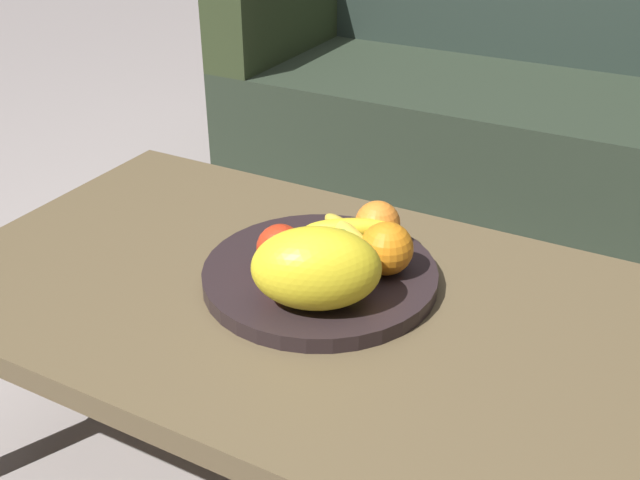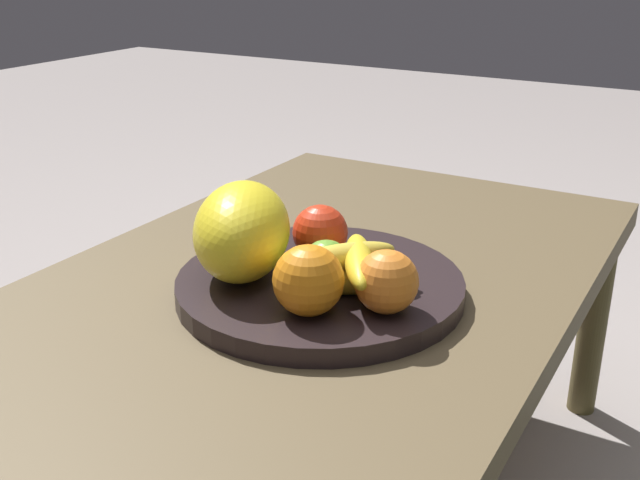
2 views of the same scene
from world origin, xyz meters
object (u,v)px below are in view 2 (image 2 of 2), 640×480
coffee_table (303,311)px  melon_large_front (242,231)px  apple_front (320,232)px  fruit_bowl (320,286)px  orange_left (308,280)px  banana_bunch (349,270)px  apple_left (326,265)px  orange_front (386,282)px

coffee_table → melon_large_front: size_ratio=6.14×
apple_front → melon_large_front: bearing=-31.8°
fruit_bowl → apple_front: (-0.05, -0.03, 0.05)m
orange_left → banana_bunch: bearing=170.6°
coffee_table → orange_left: bearing=34.0°
apple_left → banana_bunch: (-0.00, 0.03, -0.00)m
coffee_table → fruit_bowl: 0.07m
melon_large_front → apple_front: bearing=148.2°
apple_left → melon_large_front: bearing=-80.9°
banana_bunch → fruit_bowl: bearing=-110.5°
melon_large_front → apple_left: 0.12m
apple_front → fruit_bowl: bearing=29.8°
orange_front → apple_front: size_ratio=1.00×
apple_front → orange_front: bearing=55.8°
orange_left → melon_large_front: bearing=-112.1°
melon_large_front → apple_front: (-0.09, 0.06, -0.02)m
fruit_bowl → orange_front: size_ratio=4.93×
coffee_table → apple_front: (-0.03, 0.01, 0.10)m
fruit_bowl → orange_front: orange_front is taller
fruit_bowl → apple_left: 0.05m
apple_left → banana_bunch: 0.03m
orange_front → apple_front: same height
apple_left → banana_bunch: size_ratio=0.39×
orange_front → fruit_bowl: bearing=-111.6°
coffee_table → fruit_bowl: bearing=61.7°
melon_large_front → banana_bunch: 0.14m
melon_large_front → banana_bunch: size_ratio=1.16×
apple_left → orange_left: bearing=13.2°
orange_left → apple_front: size_ratio=1.11×
apple_left → coffee_table: bearing=-126.3°
banana_bunch → orange_front: bearing=67.4°
orange_front → melon_large_front: bearing=-90.8°
orange_front → banana_bunch: 0.07m
apple_left → fruit_bowl: bearing=-136.8°
fruit_bowl → banana_bunch: (0.02, 0.05, 0.04)m
apple_front → apple_left: 0.09m
melon_large_front → orange_front: bearing=89.2°
melon_large_front → orange_front: melon_large_front is taller
melon_large_front → orange_left: melon_large_front is taller
coffee_table → banana_bunch: (0.04, 0.09, 0.09)m
apple_front → banana_bunch: 0.11m
orange_left → apple_left: 0.07m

